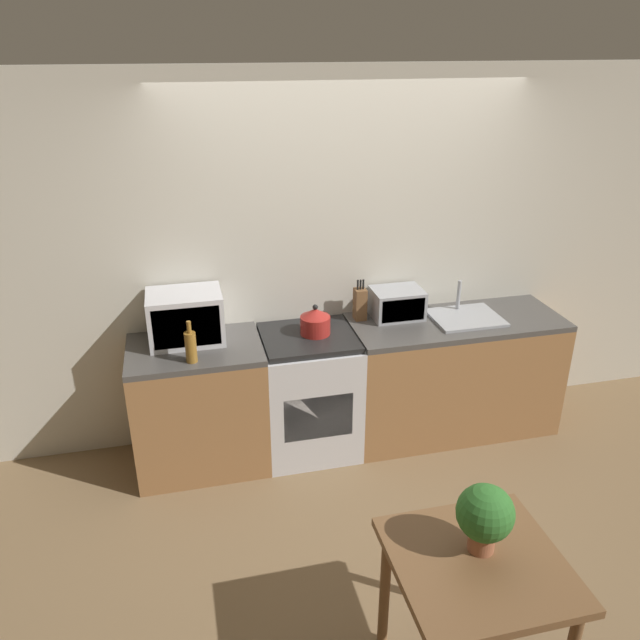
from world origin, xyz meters
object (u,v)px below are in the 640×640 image
(kettle, at_px, (315,321))
(microwave, at_px, (186,317))
(toaster_oven, at_px, (397,303))
(stove_range, at_px, (309,393))
(dining_table, at_px, (476,581))
(bottle, at_px, (191,346))

(kettle, xyz_separation_m, microwave, (-0.85, 0.10, 0.08))
(toaster_oven, bearing_deg, kettle, -167.72)
(stove_range, relative_size, dining_table, 1.21)
(dining_table, bearing_deg, stove_range, 98.49)
(stove_range, distance_m, kettle, 0.55)
(bottle, relative_size, dining_table, 0.37)
(microwave, xyz_separation_m, toaster_oven, (1.49, 0.04, -0.06))
(dining_table, bearing_deg, microwave, 117.68)
(kettle, distance_m, bottle, 0.86)
(microwave, height_order, toaster_oven, microwave)
(toaster_oven, height_order, dining_table, toaster_oven)
(stove_range, xyz_separation_m, bottle, (-0.79, -0.20, 0.56))
(stove_range, xyz_separation_m, microwave, (-0.80, 0.11, 0.62))
(stove_range, height_order, toaster_oven, toaster_oven)
(dining_table, bearing_deg, kettle, 96.94)
(kettle, relative_size, dining_table, 0.29)
(dining_table, bearing_deg, bottle, 121.36)
(microwave, bearing_deg, toaster_oven, 1.53)
(bottle, xyz_separation_m, toaster_oven, (1.47, 0.35, -0.00))
(stove_range, bearing_deg, kettle, 14.59)
(stove_range, distance_m, toaster_oven, 0.90)
(stove_range, bearing_deg, bottle, -165.75)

